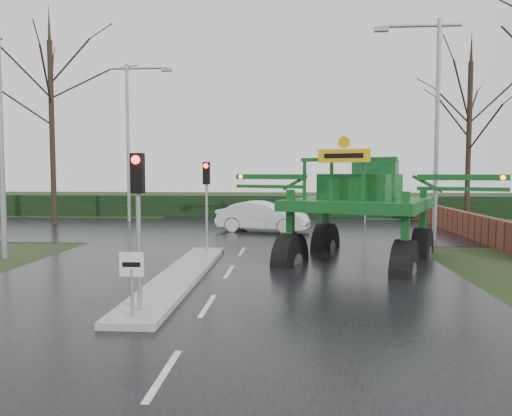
# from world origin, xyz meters

# --- Properties ---
(ground) EXTENTS (140.00, 140.00, 0.00)m
(ground) POSITION_xyz_m (0.00, 0.00, 0.00)
(ground) COLOR black
(ground) RESTS_ON ground
(road_main) EXTENTS (14.00, 80.00, 0.02)m
(road_main) POSITION_xyz_m (0.00, 10.00, 0.00)
(road_main) COLOR black
(road_main) RESTS_ON ground
(road_cross) EXTENTS (80.00, 12.00, 0.02)m
(road_cross) POSITION_xyz_m (0.00, 16.00, 0.01)
(road_cross) COLOR black
(road_cross) RESTS_ON ground
(median_island) EXTENTS (1.20, 10.00, 0.16)m
(median_island) POSITION_xyz_m (-1.30, 3.00, 0.09)
(median_island) COLOR gray
(median_island) RESTS_ON ground
(hedge_row) EXTENTS (44.00, 0.90, 1.50)m
(hedge_row) POSITION_xyz_m (0.00, 24.00, 0.75)
(hedge_row) COLOR black
(hedge_row) RESTS_ON ground
(brick_wall) EXTENTS (0.40, 20.00, 1.20)m
(brick_wall) POSITION_xyz_m (10.50, 16.00, 0.60)
(brick_wall) COLOR #592D1E
(brick_wall) RESTS_ON ground
(keep_left_sign) EXTENTS (0.50, 0.07, 1.35)m
(keep_left_sign) POSITION_xyz_m (-1.30, -1.50, 1.06)
(keep_left_sign) COLOR gray
(keep_left_sign) RESTS_ON ground
(traffic_signal_near) EXTENTS (0.26, 0.33, 3.52)m
(traffic_signal_near) POSITION_xyz_m (-1.30, -1.01, 2.59)
(traffic_signal_near) COLOR gray
(traffic_signal_near) RESTS_ON ground
(traffic_signal_mid) EXTENTS (0.26, 0.33, 3.52)m
(traffic_signal_mid) POSITION_xyz_m (-1.30, 7.49, 2.59)
(traffic_signal_mid) COLOR gray
(traffic_signal_mid) RESTS_ON ground
(traffic_signal_far) EXTENTS (0.26, 0.33, 3.52)m
(traffic_signal_far) POSITION_xyz_m (6.50, 20.01, 2.59)
(traffic_signal_far) COLOR gray
(traffic_signal_far) RESTS_ON ground
(street_light_left_near) EXTENTS (3.85, 0.30, 10.00)m
(street_light_left_near) POSITION_xyz_m (-8.19, 6.00, 5.99)
(street_light_left_near) COLOR gray
(street_light_left_near) RESTS_ON ground
(street_light_right) EXTENTS (3.85, 0.30, 10.00)m
(street_light_right) POSITION_xyz_m (8.19, 12.00, 5.99)
(street_light_right) COLOR gray
(street_light_right) RESTS_ON ground
(street_light_left_far) EXTENTS (3.85, 0.30, 10.00)m
(street_light_left_far) POSITION_xyz_m (-8.19, 20.00, 5.99)
(street_light_left_far) COLOR gray
(street_light_left_far) RESTS_ON ground
(tree_left_far) EXTENTS (7.70, 7.70, 13.26)m
(tree_left_far) POSITION_xyz_m (-12.50, 18.00, 7.15)
(tree_left_far) COLOR black
(tree_left_far) RESTS_ON ground
(tree_right_far) EXTENTS (7.00, 7.00, 12.05)m
(tree_right_far) POSITION_xyz_m (13.00, 21.00, 6.50)
(tree_right_far) COLOR black
(tree_right_far) RESTS_ON ground
(crop_sprayer) EXTENTS (8.91, 7.16, 5.33)m
(crop_sprayer) POSITION_xyz_m (2.00, 5.88, 2.52)
(crop_sprayer) COLOR black
(crop_sprayer) RESTS_ON ground
(white_sedan) EXTENTS (5.09, 2.73, 1.59)m
(white_sedan) POSITION_xyz_m (0.43, 14.87, 0.00)
(white_sedan) COLOR silver
(white_sedan) RESTS_ON ground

